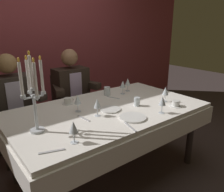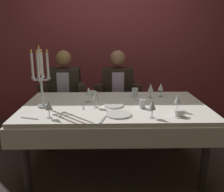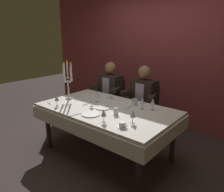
% 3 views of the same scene
% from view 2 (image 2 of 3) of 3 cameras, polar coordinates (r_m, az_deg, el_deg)
% --- Properties ---
extents(ground_plane, '(12.00, 12.00, 0.00)m').
position_cam_2_polar(ground_plane, '(2.88, 0.59, -16.23)').
color(ground_plane, '#3F3332').
extents(back_wall, '(6.00, 0.12, 2.70)m').
position_cam_2_polar(back_wall, '(4.13, -0.07, 12.88)').
color(back_wall, '#92393F').
rests_on(back_wall, ground_plane).
extents(dining_table, '(1.94, 1.14, 0.74)m').
position_cam_2_polar(dining_table, '(2.62, 0.63, -4.49)').
color(dining_table, white).
rests_on(dining_table, ground_plane).
extents(candelabra, '(0.19, 0.19, 0.62)m').
position_cam_2_polar(candelabra, '(2.53, -16.17, 3.96)').
color(candelabra, silver).
rests_on(candelabra, dining_table).
extents(dinner_plate_0, '(0.24, 0.24, 0.01)m').
position_cam_2_polar(dinner_plate_0, '(2.26, 1.50, -4.29)').
color(dinner_plate_0, white).
rests_on(dinner_plate_0, dining_table).
extents(dinner_plate_1, '(0.20, 0.20, 0.01)m').
position_cam_2_polar(dinner_plate_1, '(2.52, 0.34, -2.24)').
color(dinner_plate_1, white).
rests_on(dinner_plate_1, dining_table).
extents(wine_glass_0, '(0.07, 0.07, 0.16)m').
position_cam_2_polar(wine_glass_0, '(2.19, 9.35, -2.17)').
color(wine_glass_0, silver).
rests_on(wine_glass_0, dining_table).
extents(wine_glass_1, '(0.07, 0.07, 0.16)m').
position_cam_2_polar(wine_glass_1, '(2.85, 8.99, 1.80)').
color(wine_glass_1, silver).
rests_on(wine_glass_1, dining_table).
extents(wine_glass_2, '(0.07, 0.07, 0.16)m').
position_cam_2_polar(wine_glass_2, '(2.43, 15.00, -0.78)').
color(wine_glass_2, silver).
rests_on(wine_glass_2, dining_table).
extents(wine_glass_3, '(0.07, 0.07, 0.16)m').
position_cam_2_polar(wine_glass_3, '(2.65, -5.40, 1.01)').
color(wine_glass_3, silver).
rests_on(wine_glass_3, dining_table).
extents(wine_glass_4, '(0.07, 0.07, 0.16)m').
position_cam_2_polar(wine_glass_4, '(2.93, 11.24, 2.05)').
color(wine_glass_4, silver).
rests_on(wine_glass_4, dining_table).
extents(wine_glass_5, '(0.07, 0.07, 0.16)m').
position_cam_2_polar(wine_glass_5, '(2.23, -14.49, -2.15)').
color(wine_glass_5, silver).
rests_on(wine_glass_5, dining_table).
extents(wine_glass_6, '(0.07, 0.07, 0.16)m').
position_cam_2_polar(wine_glass_6, '(2.45, -3.77, -0.10)').
color(wine_glass_6, silver).
rests_on(wine_glass_6, dining_table).
extents(water_tumbler_0, '(0.06, 0.06, 0.09)m').
position_cam_2_polar(water_tumbler_0, '(2.47, 7.07, -1.83)').
color(water_tumbler_0, silver).
rests_on(water_tumbler_0, dining_table).
extents(water_tumbler_1, '(0.07, 0.07, 0.10)m').
position_cam_2_polar(water_tumbler_1, '(2.92, 5.33, 0.90)').
color(water_tumbler_1, silver).
rests_on(water_tumbler_1, dining_table).
extents(coffee_cup_0, '(0.13, 0.12, 0.06)m').
position_cam_2_polar(coffee_cup_0, '(2.93, -4.43, 0.51)').
color(coffee_cup_0, white).
rests_on(coffee_cup_0, dining_table).
extents(coffee_cup_1, '(0.13, 0.12, 0.06)m').
position_cam_2_polar(coffee_cup_1, '(2.30, 15.29, -3.96)').
color(coffee_cup_1, white).
rests_on(coffee_cup_1, dining_table).
extents(knife_0, '(0.06, 0.19, 0.01)m').
position_cam_2_polar(knife_0, '(2.15, -2.09, -5.44)').
color(knife_0, '#B7B7BC').
rests_on(knife_0, dining_table).
extents(spoon_1, '(0.17, 0.07, 0.01)m').
position_cam_2_polar(spoon_1, '(2.29, -18.60, -4.91)').
color(spoon_1, '#B7B7BC').
rests_on(spoon_1, dining_table).
extents(fork_2, '(0.07, 0.17, 0.01)m').
position_cam_2_polar(fork_2, '(2.81, 5.40, -0.63)').
color(fork_2, '#B7B7BC').
rests_on(fork_2, dining_table).
extents(spoon_3, '(0.03, 0.17, 0.01)m').
position_cam_2_polar(spoon_3, '(2.52, -6.71, -2.48)').
color(spoon_3, '#B7B7BC').
rests_on(spoon_3, dining_table).
extents(seated_diner_0, '(0.63, 0.48, 1.24)m').
position_cam_2_polar(seated_diner_0, '(3.49, -10.86, 2.09)').
color(seated_diner_0, '#2E2526').
rests_on(seated_diner_0, ground_plane).
extents(seated_diner_1, '(0.63, 0.48, 1.24)m').
position_cam_2_polar(seated_diner_1, '(3.44, 1.29, 2.18)').
color(seated_diner_1, '#2E2526').
rests_on(seated_diner_1, ground_plane).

